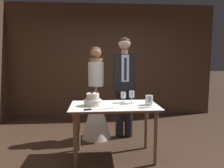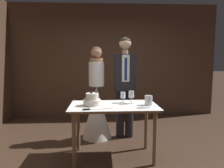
{
  "view_description": "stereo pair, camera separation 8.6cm",
  "coord_description": "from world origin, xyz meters",
  "px_view_note": "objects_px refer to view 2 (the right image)",
  "views": [
    {
      "loc": [
        -0.39,
        -3.2,
        1.49
      ],
      "look_at": [
        -0.11,
        0.34,
        1.06
      ],
      "focal_mm": 35.0,
      "sensor_mm": 36.0,
      "label": 1
    },
    {
      "loc": [
        -0.31,
        -3.2,
        1.49
      ],
      "look_at": [
        -0.11,
        0.34,
        1.06
      ],
      "focal_mm": 35.0,
      "sensor_mm": 36.0,
      "label": 2
    }
  ],
  "objects_px": {
    "cake_knife": "(92,109)",
    "bride": "(97,105)",
    "cake_table": "(114,112)",
    "wine_glass_far": "(148,99)",
    "hurricane_candle": "(149,101)",
    "tiered_cake": "(92,100)",
    "groom": "(125,82)",
    "wine_glass_middle": "(123,96)",
    "wine_glass_near": "(131,95)"
  },
  "relations": [
    {
      "from": "cake_table",
      "to": "groom",
      "type": "height_order",
      "value": "groom"
    },
    {
      "from": "tiered_cake",
      "to": "wine_glass_middle",
      "type": "height_order",
      "value": "tiered_cake"
    },
    {
      "from": "cake_table",
      "to": "wine_glass_near",
      "type": "bearing_deg",
      "value": 19.09
    },
    {
      "from": "wine_glass_near",
      "to": "groom",
      "type": "xyz_separation_m",
      "value": [
        -0.01,
        0.75,
        0.1
      ]
    },
    {
      "from": "wine_glass_far",
      "to": "groom",
      "type": "bearing_deg",
      "value": 101.79
    },
    {
      "from": "tiered_cake",
      "to": "bride",
      "type": "height_order",
      "value": "bride"
    },
    {
      "from": "hurricane_candle",
      "to": "wine_glass_near",
      "type": "bearing_deg",
      "value": 152.4
    },
    {
      "from": "groom",
      "to": "cake_knife",
      "type": "bearing_deg",
      "value": -116.94
    },
    {
      "from": "cake_knife",
      "to": "hurricane_candle",
      "type": "height_order",
      "value": "hurricane_candle"
    },
    {
      "from": "tiered_cake",
      "to": "bride",
      "type": "relative_size",
      "value": 0.15
    },
    {
      "from": "cake_knife",
      "to": "bride",
      "type": "distance_m",
      "value": 1.13
    },
    {
      "from": "wine_glass_middle",
      "to": "bride",
      "type": "bearing_deg",
      "value": 121.17
    },
    {
      "from": "cake_table",
      "to": "cake_knife",
      "type": "bearing_deg",
      "value": -138.23
    },
    {
      "from": "cake_knife",
      "to": "hurricane_candle",
      "type": "distance_m",
      "value": 0.85
    },
    {
      "from": "cake_table",
      "to": "wine_glass_far",
      "type": "bearing_deg",
      "value": -21.22
    },
    {
      "from": "wine_glass_middle",
      "to": "wine_glass_far",
      "type": "distance_m",
      "value": 0.47
    },
    {
      "from": "cake_table",
      "to": "hurricane_candle",
      "type": "xyz_separation_m",
      "value": [
        0.51,
        -0.03,
        0.17
      ]
    },
    {
      "from": "wine_glass_middle",
      "to": "bride",
      "type": "relative_size",
      "value": 0.1
    },
    {
      "from": "wine_glass_middle",
      "to": "hurricane_candle",
      "type": "relative_size",
      "value": 1.17
    },
    {
      "from": "bride",
      "to": "groom",
      "type": "bearing_deg",
      "value": -0.04
    },
    {
      "from": "wine_glass_near",
      "to": "wine_glass_middle",
      "type": "xyz_separation_m",
      "value": [
        -0.12,
        0.06,
        -0.03
      ]
    },
    {
      "from": "wine_glass_near",
      "to": "wine_glass_middle",
      "type": "relative_size",
      "value": 1.16
    },
    {
      "from": "cake_knife",
      "to": "bride",
      "type": "bearing_deg",
      "value": 74.58
    },
    {
      "from": "wine_glass_far",
      "to": "tiered_cake",
      "type": "bearing_deg",
      "value": 166.98
    },
    {
      "from": "wine_glass_near",
      "to": "cake_table",
      "type": "bearing_deg",
      "value": -160.91
    },
    {
      "from": "wine_glass_middle",
      "to": "wine_glass_far",
      "type": "bearing_deg",
      "value": -46.94
    },
    {
      "from": "cake_knife",
      "to": "wine_glass_near",
      "type": "relative_size",
      "value": 2.11
    },
    {
      "from": "wine_glass_near",
      "to": "tiered_cake",
      "type": "bearing_deg",
      "value": -170.63
    },
    {
      "from": "wine_glass_far",
      "to": "hurricane_candle",
      "type": "height_order",
      "value": "wine_glass_far"
    },
    {
      "from": "wine_glass_middle",
      "to": "groom",
      "type": "height_order",
      "value": "groom"
    },
    {
      "from": "wine_glass_near",
      "to": "cake_knife",
      "type": "bearing_deg",
      "value": -147.54
    },
    {
      "from": "cake_knife",
      "to": "wine_glass_near",
      "type": "distance_m",
      "value": 0.7
    },
    {
      "from": "wine_glass_far",
      "to": "hurricane_candle",
      "type": "bearing_deg",
      "value": 76.87
    },
    {
      "from": "tiered_cake",
      "to": "cake_table",
      "type": "bearing_deg",
      "value": 0.4
    },
    {
      "from": "wine_glass_far",
      "to": "bride",
      "type": "distance_m",
      "value": 1.29
    },
    {
      "from": "tiered_cake",
      "to": "cake_knife",
      "type": "bearing_deg",
      "value": -88.95
    },
    {
      "from": "wine_glass_middle",
      "to": "hurricane_candle",
      "type": "distance_m",
      "value": 0.41
    },
    {
      "from": "cake_table",
      "to": "hurricane_candle",
      "type": "bearing_deg",
      "value": -3.35
    },
    {
      "from": "cake_knife",
      "to": "hurricane_candle",
      "type": "bearing_deg",
      "value": 3.67
    },
    {
      "from": "wine_glass_far",
      "to": "hurricane_candle",
      "type": "relative_size",
      "value": 1.17
    },
    {
      "from": "wine_glass_middle",
      "to": "wine_glass_far",
      "type": "relative_size",
      "value": 1.0
    },
    {
      "from": "cake_table",
      "to": "cake_knife",
      "type": "height_order",
      "value": "cake_knife"
    },
    {
      "from": "hurricane_candle",
      "to": "groom",
      "type": "bearing_deg",
      "value": 106.01
    },
    {
      "from": "wine_glass_far",
      "to": "cake_knife",
      "type": "bearing_deg",
      "value": -173.4
    },
    {
      "from": "cake_knife",
      "to": "cake_table",
      "type": "bearing_deg",
      "value": 28.78
    },
    {
      "from": "wine_glass_far",
      "to": "bride",
      "type": "height_order",
      "value": "bride"
    },
    {
      "from": "wine_glass_middle",
      "to": "bride",
      "type": "height_order",
      "value": "bride"
    },
    {
      "from": "hurricane_candle",
      "to": "cake_table",
      "type": "bearing_deg",
      "value": 176.65
    },
    {
      "from": "cake_table",
      "to": "groom",
      "type": "relative_size",
      "value": 0.69
    },
    {
      "from": "cake_table",
      "to": "groom",
      "type": "xyz_separation_m",
      "value": [
        0.26,
        0.84,
        0.34
      ]
    }
  ]
}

